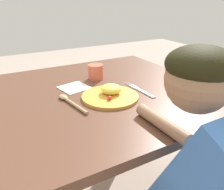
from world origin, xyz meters
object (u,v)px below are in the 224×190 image
(fork, at_px, (140,90))
(spoon, at_px, (69,101))
(plate, at_px, (110,94))
(drinking_cup, at_px, (96,72))

(fork, height_order, spoon, spoon)
(plate, bearing_deg, drinking_cup, 78.65)
(fork, xyz_separation_m, drinking_cup, (-0.11, 0.26, 0.04))
(plate, distance_m, fork, 0.16)
(fork, distance_m, spoon, 0.34)
(plate, height_order, spoon, plate)
(plate, relative_size, drinking_cup, 3.14)
(plate, xyz_separation_m, spoon, (-0.18, 0.03, -0.01))
(plate, relative_size, spoon, 1.15)
(fork, bearing_deg, plate, 86.33)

